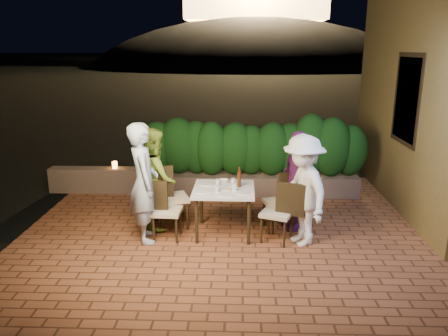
{
  "coord_description": "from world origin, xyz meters",
  "views": [
    {
      "loc": [
        -0.05,
        -6.09,
        2.87
      ],
      "look_at": [
        -0.29,
        0.43,
        1.05
      ],
      "focal_mm": 35.0,
      "sensor_mm": 36.0,
      "label": 1
    }
  ],
  "objects_px": {
    "beer_bottle": "(239,177)",
    "chair_right_front": "(277,212)",
    "chair_right_back": "(279,201)",
    "diner_blue": "(144,183)",
    "dining_table": "(224,211)",
    "diner_green": "(155,178)",
    "bowl": "(224,181)",
    "chair_left_back": "(172,196)",
    "diner_purple": "(297,180)",
    "parapet_lamp": "(115,165)",
    "chair_left_front": "(167,210)",
    "diner_white": "(303,191)"
  },
  "relations": [
    {
      "from": "beer_bottle",
      "to": "chair_right_front",
      "type": "distance_m",
      "value": 0.79
    },
    {
      "from": "beer_bottle",
      "to": "chair_right_front",
      "type": "bearing_deg",
      "value": -29.81
    },
    {
      "from": "chair_right_back",
      "to": "diner_blue",
      "type": "relative_size",
      "value": 0.52
    },
    {
      "from": "dining_table",
      "to": "diner_green",
      "type": "xyz_separation_m",
      "value": [
        -1.12,
        0.29,
        0.44
      ]
    },
    {
      "from": "bowl",
      "to": "chair_left_back",
      "type": "xyz_separation_m",
      "value": [
        -0.83,
        -0.09,
        -0.25
      ]
    },
    {
      "from": "bowl",
      "to": "diner_green",
      "type": "distance_m",
      "value": 1.11
    },
    {
      "from": "chair_left_back",
      "to": "chair_right_front",
      "type": "height_order",
      "value": "chair_left_back"
    },
    {
      "from": "dining_table",
      "to": "diner_blue",
      "type": "bearing_deg",
      "value": -167.09
    },
    {
      "from": "dining_table",
      "to": "diner_purple",
      "type": "relative_size",
      "value": 0.58
    },
    {
      "from": "diner_blue",
      "to": "bowl",
      "type": "bearing_deg",
      "value": -80.73
    },
    {
      "from": "parapet_lamp",
      "to": "chair_left_back",
      "type": "bearing_deg",
      "value": -50.46
    },
    {
      "from": "chair_right_back",
      "to": "parapet_lamp",
      "type": "relative_size",
      "value": 6.75
    },
    {
      "from": "chair_left_front",
      "to": "parapet_lamp",
      "type": "bearing_deg",
      "value": 126.21
    },
    {
      "from": "chair_right_back",
      "to": "diner_white",
      "type": "height_order",
      "value": "diner_white"
    },
    {
      "from": "chair_left_front",
      "to": "diner_white",
      "type": "relative_size",
      "value": 0.55
    },
    {
      "from": "chair_right_front",
      "to": "bowl",
      "type": "bearing_deg",
      "value": -12.96
    },
    {
      "from": "diner_blue",
      "to": "diner_green",
      "type": "height_order",
      "value": "diner_blue"
    },
    {
      "from": "chair_left_back",
      "to": "dining_table",
      "type": "bearing_deg",
      "value": -35.63
    },
    {
      "from": "chair_left_back",
      "to": "diner_green",
      "type": "distance_m",
      "value": 0.41
    },
    {
      "from": "chair_left_front",
      "to": "chair_left_back",
      "type": "bearing_deg",
      "value": 91.2
    },
    {
      "from": "chair_left_front",
      "to": "chair_left_back",
      "type": "xyz_separation_m",
      "value": [
        0.02,
        0.45,
        0.06
      ]
    },
    {
      "from": "bowl",
      "to": "chair_left_front",
      "type": "relative_size",
      "value": 0.17
    },
    {
      "from": "chair_left_front",
      "to": "chair_left_back",
      "type": "height_order",
      "value": "chair_left_back"
    },
    {
      "from": "diner_green",
      "to": "diner_white",
      "type": "distance_m",
      "value": 2.37
    },
    {
      "from": "chair_left_back",
      "to": "diner_green",
      "type": "relative_size",
      "value": 0.64
    },
    {
      "from": "dining_table",
      "to": "chair_left_back",
      "type": "distance_m",
      "value": 0.89
    },
    {
      "from": "beer_bottle",
      "to": "chair_left_back",
      "type": "xyz_separation_m",
      "value": [
        -1.08,
        0.16,
        -0.39
      ]
    },
    {
      "from": "chair_right_front",
      "to": "chair_right_back",
      "type": "bearing_deg",
      "value": -76.35
    },
    {
      "from": "bowl",
      "to": "chair_right_back",
      "type": "xyz_separation_m",
      "value": [
        0.89,
        -0.12,
        -0.3
      ]
    },
    {
      "from": "chair_right_back",
      "to": "chair_left_back",
      "type": "bearing_deg",
      "value": -21.4
    },
    {
      "from": "dining_table",
      "to": "chair_left_back",
      "type": "xyz_separation_m",
      "value": [
        -0.85,
        0.24,
        0.15
      ]
    },
    {
      "from": "dining_table",
      "to": "diner_white",
      "type": "height_order",
      "value": "diner_white"
    },
    {
      "from": "chair_left_back",
      "to": "chair_right_back",
      "type": "bearing_deg",
      "value": -20.71
    },
    {
      "from": "chair_left_front",
      "to": "chair_left_back",
      "type": "relative_size",
      "value": 0.88
    },
    {
      "from": "chair_right_front",
      "to": "parapet_lamp",
      "type": "relative_size",
      "value": 6.74
    },
    {
      "from": "dining_table",
      "to": "chair_right_front",
      "type": "bearing_deg",
      "value": -16.75
    },
    {
      "from": "diner_green",
      "to": "diner_white",
      "type": "relative_size",
      "value": 0.98
    },
    {
      "from": "diner_blue",
      "to": "diner_purple",
      "type": "bearing_deg",
      "value": -95.05
    },
    {
      "from": "chair_left_front",
      "to": "diner_white",
      "type": "height_order",
      "value": "diner_white"
    },
    {
      "from": "dining_table",
      "to": "beer_bottle",
      "type": "xyz_separation_m",
      "value": [
        0.24,
        0.08,
        0.53
      ]
    },
    {
      "from": "diner_white",
      "to": "chair_right_front",
      "type": "bearing_deg",
      "value": -123.95
    },
    {
      "from": "bowl",
      "to": "chair_left_back",
      "type": "bearing_deg",
      "value": -173.62
    },
    {
      "from": "diner_blue",
      "to": "dining_table",
      "type": "bearing_deg",
      "value": -95.25
    },
    {
      "from": "chair_left_front",
      "to": "diner_white",
      "type": "bearing_deg",
      "value": 0.23
    },
    {
      "from": "chair_left_back",
      "to": "diner_green",
      "type": "bearing_deg",
      "value": 150.21
    },
    {
      "from": "beer_bottle",
      "to": "bowl",
      "type": "distance_m",
      "value": 0.38
    },
    {
      "from": "chair_left_back",
      "to": "diner_green",
      "type": "xyz_separation_m",
      "value": [
        -0.28,
        0.05,
        0.3
      ]
    },
    {
      "from": "bowl",
      "to": "diner_green",
      "type": "relative_size",
      "value": 0.1
    },
    {
      "from": "beer_bottle",
      "to": "diner_green",
      "type": "distance_m",
      "value": 1.38
    },
    {
      "from": "chair_right_front",
      "to": "diner_blue",
      "type": "height_order",
      "value": "diner_blue"
    }
  ]
}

